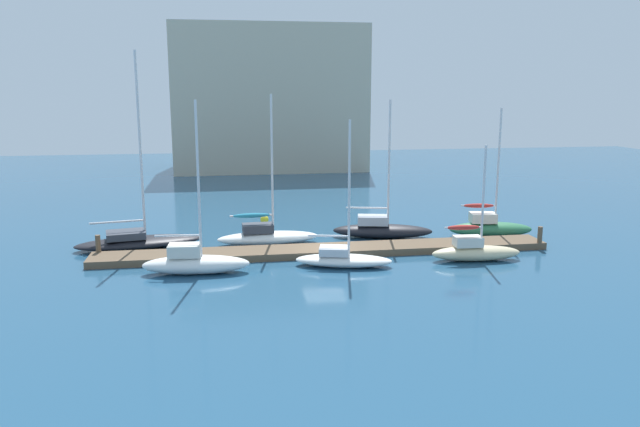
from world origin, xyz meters
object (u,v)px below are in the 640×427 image
object	(u,v)px
sailboat_3	(343,258)
sailboat_2	(267,235)
sailboat_1	(195,262)
sailboat_6	(489,227)
sailboat_0	(138,240)
harbor_building_distant	(268,99)
sailboat_4	(381,229)
sailboat_5	(475,250)
mooring_buoy_yellow	(264,219)

from	to	relation	value
sailboat_3	sailboat_2	bearing A→B (deg)	137.44
sailboat_1	sailboat_6	bearing A→B (deg)	20.08
sailboat_0	sailboat_2	size ratio (longest dim) A/B	1.27
harbor_building_distant	sailboat_2	bearing A→B (deg)	-94.89
sailboat_4	sailboat_3	bearing A→B (deg)	-109.20
sailboat_2	sailboat_6	size ratio (longest dim) A/B	1.10
sailboat_2	sailboat_5	distance (m)	12.50
mooring_buoy_yellow	sailboat_0	bearing A→B (deg)	-145.28
sailboat_1	harbor_building_distant	xyz separation A→B (m)	(7.39, 43.61, 7.64)
sailboat_4	sailboat_2	bearing A→B (deg)	-163.37
sailboat_6	mooring_buoy_yellow	distance (m)	15.46
sailboat_0	sailboat_5	bearing A→B (deg)	-28.09
sailboat_5	mooring_buoy_yellow	distance (m)	15.88
sailboat_3	sailboat_5	world-z (taller)	sailboat_3
sailboat_0	sailboat_1	xyz separation A→B (m)	(3.61, -5.99, 0.15)
sailboat_6	harbor_building_distant	size ratio (longest dim) A/B	0.38
sailboat_1	harbor_building_distant	bearing A→B (deg)	84.46
sailboat_1	sailboat_0	bearing A→B (deg)	125.13
sailboat_0	sailboat_5	size ratio (longest dim) A/B	1.80
sailboat_6	harbor_building_distant	world-z (taller)	harbor_building_distant
sailboat_0	sailboat_3	distance (m)	12.87
sailboat_1	harbor_building_distant	world-z (taller)	harbor_building_distant
sailboat_2	sailboat_3	distance (m)	6.65
sailboat_3	sailboat_1	bearing A→B (deg)	-165.68
sailboat_0	sailboat_5	xyz separation A→B (m)	(18.92, -5.99, 0.10)
sailboat_2	harbor_building_distant	bearing A→B (deg)	83.09
sailboat_5	sailboat_1	bearing A→B (deg)	-176.52
sailboat_3	mooring_buoy_yellow	bearing A→B (deg)	120.22
sailboat_5	sailboat_0	bearing A→B (deg)	165.91
sailboat_3	harbor_building_distant	world-z (taller)	harbor_building_distant
sailboat_6	harbor_building_distant	xyz separation A→B (m)	(-11.19, 38.29, 7.62)
mooring_buoy_yellow	sailboat_3	bearing A→B (deg)	-73.66
mooring_buoy_yellow	harbor_building_distant	distance (m)	33.16
mooring_buoy_yellow	harbor_building_distant	xyz separation A→B (m)	(2.95, 32.05, 7.98)
sailboat_3	harbor_building_distant	bearing A→B (deg)	104.44
sailboat_1	harbor_building_distant	distance (m)	44.89
sailboat_0	sailboat_6	xyz separation A→B (m)	(22.19, -0.66, 0.16)
sailboat_1	sailboat_2	bearing A→B (deg)	57.61
sailboat_4	sailboat_6	world-z (taller)	sailboat_4
sailboat_0	sailboat_4	xyz separation A→B (m)	(15.18, 0.14, 0.09)
sailboat_1	sailboat_5	bearing A→B (deg)	4.08
sailboat_2	sailboat_1	bearing A→B (deg)	-128.48
sailboat_1	sailboat_4	world-z (taller)	sailboat_1
sailboat_5	mooring_buoy_yellow	bearing A→B (deg)	136.70
sailboat_3	sailboat_5	distance (m)	7.50
sailboat_2	sailboat_5	size ratio (longest dim) A/B	1.42
mooring_buoy_yellow	sailboat_1	bearing A→B (deg)	-111.01
mooring_buoy_yellow	sailboat_6	bearing A→B (deg)	-23.81
sailboat_3	harbor_building_distant	size ratio (longest dim) A/B	0.36
sailboat_2	sailboat_4	bearing A→B (deg)	2.06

